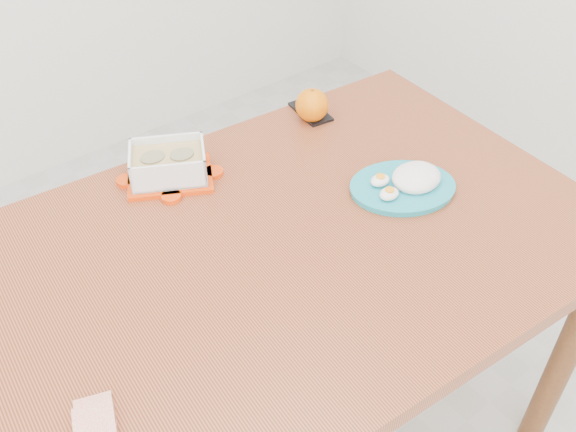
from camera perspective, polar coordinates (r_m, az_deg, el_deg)
dining_table at (r=1.31m, az=-0.00°, el=-5.13°), size 1.29×0.91×0.75m
food_container at (r=1.40m, az=-10.58°, el=4.52°), size 0.22×0.20×0.08m
orange_fruit at (r=1.57m, az=2.15°, el=9.82°), size 0.08×0.08×0.08m
rice_plate at (r=1.38m, az=10.55°, el=2.98°), size 0.30×0.30×0.06m
smartphone at (r=1.62m, az=2.02°, el=9.26°), size 0.08×0.13×0.01m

